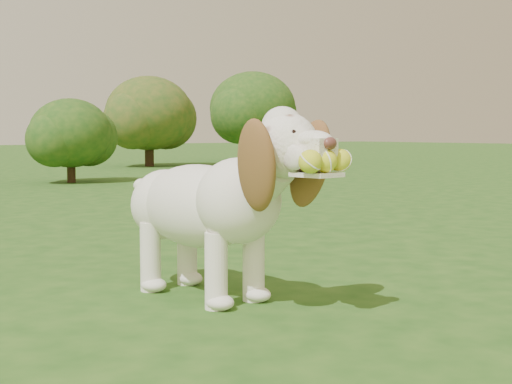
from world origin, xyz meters
TOP-DOWN VIEW (x-y plane):
  - ground at (0.00, 0.00)m, footprint 80.00×80.00m
  - dog at (0.08, -0.45)m, footprint 0.54×1.31m
  - shrub_c at (2.34, 7.12)m, footprint 1.21×1.21m
  - shrub_f at (5.64, 11.01)m, footprint 1.91×1.91m
  - shrub_h at (9.26, 12.16)m, footprint 2.25×2.25m

SIDE VIEW (x-z plane):
  - ground at x=0.00m, z-range 0.00..0.00m
  - dog at x=0.08m, z-range 0.03..0.88m
  - shrub_c at x=2.34m, z-range 0.11..1.36m
  - shrub_f at x=5.64m, z-range 0.17..2.16m
  - shrub_h at x=9.26m, z-range 0.21..2.54m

